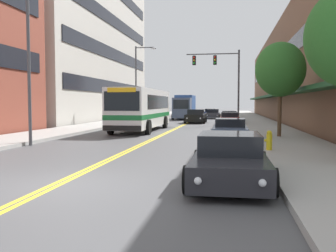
# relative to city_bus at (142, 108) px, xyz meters

# --- Properties ---
(ground_plane) EXTENTS (240.00, 240.00, 0.00)m
(ground_plane) POSITION_rel_city_bus_xyz_m (2.24, 18.03, -1.75)
(ground_plane) COLOR #4C4C4F
(sidewalk_left) EXTENTS (3.73, 106.00, 0.18)m
(sidewalk_left) POSITION_rel_city_bus_xyz_m (-5.12, 18.03, -1.66)
(sidewalk_left) COLOR #9E9B96
(sidewalk_left) RESTS_ON ground_plane
(sidewalk_right) EXTENTS (3.73, 106.00, 0.18)m
(sidewalk_right) POSITION_rel_city_bus_xyz_m (9.60, 18.03, -1.66)
(sidewalk_right) COLOR #9E9B96
(sidewalk_right) RESTS_ON ground_plane
(centre_line) EXTENTS (0.34, 106.00, 0.01)m
(centre_line) POSITION_rel_city_bus_xyz_m (2.24, 18.03, -1.74)
(centre_line) COLOR yellow
(centre_line) RESTS_ON ground_plane
(storefront_row_right) EXTENTS (9.10, 68.00, 10.99)m
(storefront_row_right) POSITION_rel_city_bus_xyz_m (15.70, 18.03, 3.74)
(storefront_row_right) COLOR brown
(storefront_row_right) RESTS_ON ground_plane
(city_bus) EXTENTS (2.87, 10.79, 3.09)m
(city_bus) POSITION_rel_city_bus_xyz_m (0.00, 0.00, 0.00)
(city_bus) COLOR silver
(city_bus) RESTS_ON ground_plane
(car_beige_parked_left_near) EXTENTS (2.14, 4.69, 1.28)m
(car_beige_parked_left_near) POSITION_rel_city_bus_xyz_m (-2.08, 10.99, -1.15)
(car_beige_parked_left_near) COLOR #BCAD89
(car_beige_parked_left_near) RESTS_ON ground_plane
(car_charcoal_parked_right_foreground) EXTENTS (2.09, 4.78, 1.28)m
(car_charcoal_parked_right_foreground) POSITION_rel_city_bus_xyz_m (6.60, -17.93, -1.15)
(car_charcoal_parked_right_foreground) COLOR #232328
(car_charcoal_parked_right_foreground) RESTS_ON ground_plane
(car_slate_blue_parked_right_mid) EXTENTS (2.01, 4.52, 1.27)m
(car_slate_blue_parked_right_mid) POSITION_rel_city_bus_xyz_m (6.62, -7.95, -1.14)
(car_slate_blue_parked_right_mid) COLOR #475675
(car_slate_blue_parked_right_mid) RESTS_ON ground_plane
(car_champagne_parked_right_far) EXTENTS (2.19, 4.52, 1.19)m
(car_champagne_parked_right_far) POSITION_rel_city_bus_xyz_m (6.58, 16.27, -1.18)
(car_champagne_parked_right_far) COLOR beige
(car_champagne_parked_right_far) RESTS_ON ground_plane
(car_red_parked_right_end) EXTENTS (2.08, 4.35, 1.21)m
(car_red_parked_right_end) POSITION_rel_city_bus_xyz_m (6.59, 8.85, -1.17)
(car_red_parked_right_end) COLOR maroon
(car_red_parked_right_end) RESTS_ON ground_plane
(car_navy_moving_lead) EXTENTS (2.17, 4.55, 1.19)m
(car_navy_moving_lead) POSITION_rel_city_bus_xyz_m (3.49, 33.57, -1.19)
(car_navy_moving_lead) COLOR #19234C
(car_navy_moving_lead) RESTS_ON ground_plane
(car_dark_grey_moving_second) EXTENTS (2.10, 4.14, 1.29)m
(car_dark_grey_moving_second) POSITION_rel_city_bus_xyz_m (4.36, 23.16, -1.15)
(car_dark_grey_moving_second) COLOR #38383D
(car_dark_grey_moving_second) RESTS_ON ground_plane
(car_black_moving_third) EXTENTS (2.17, 4.60, 1.43)m
(car_black_moving_third) POSITION_rel_city_bus_xyz_m (3.08, 11.54, -1.08)
(car_black_moving_third) COLOR black
(car_black_moving_third) RESTS_ON ground_plane
(box_truck) EXTENTS (2.56, 7.26, 3.12)m
(box_truck) POSITION_rel_city_bus_xyz_m (0.78, 20.83, -0.13)
(box_truck) COLOR #475675
(box_truck) RESTS_ON ground_plane
(traffic_signal_mast) EXTENTS (5.22, 0.38, 7.27)m
(traffic_signal_mast) POSITION_rel_city_bus_xyz_m (5.79, 9.49, 3.37)
(traffic_signal_mast) COLOR #47474C
(traffic_signal_mast) RESTS_ON ground_plane
(street_lamp_left_near) EXTENTS (2.24, 0.28, 7.99)m
(street_lamp_left_near) POSITION_rel_city_bus_xyz_m (-2.76, -10.86, 2.99)
(street_lamp_left_near) COLOR #47474C
(street_lamp_left_near) RESTS_ON ground_plane
(street_lamp_left_far) EXTENTS (2.23, 0.28, 7.97)m
(street_lamp_left_far) POSITION_rel_city_bus_xyz_m (-2.76, 10.23, 2.98)
(street_lamp_left_far) COLOR #47474C
(street_lamp_left_far) RESTS_ON ground_plane
(street_tree_right_mid) EXTENTS (2.83, 2.83, 5.38)m
(street_tree_right_mid) POSITION_rel_city_bus_xyz_m (9.42, -5.61, 2.24)
(street_tree_right_mid) COLOR brown
(street_tree_right_mid) RESTS_ON sidewalk_right
(fire_hydrant) EXTENTS (0.31, 0.23, 0.80)m
(fire_hydrant) POSITION_rel_city_bus_xyz_m (8.19, -12.23, -1.17)
(fire_hydrant) COLOR yellow
(fire_hydrant) RESTS_ON sidewalk_right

